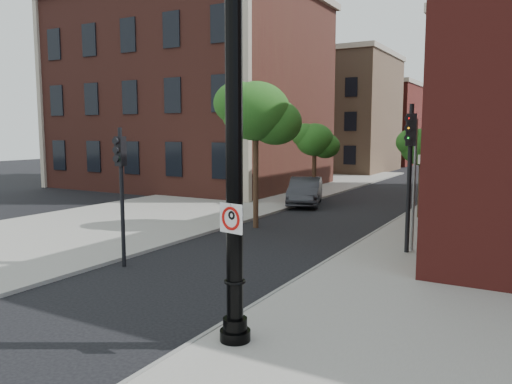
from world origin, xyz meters
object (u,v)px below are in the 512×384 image
Objects in this scene: traffic_signal_right at (410,154)px; traffic_signal_left at (121,174)px; parked_car at (305,191)px; lamppost at (234,178)px; no_parking_sign at (231,218)px.

traffic_signal_left is at bearing -160.05° from traffic_signal_right.
traffic_signal_left is (0.49, -15.15, 2.15)m from parked_car.
traffic_signal_right is at bearing 82.11° from lamppost.
traffic_signal_left is at bearing 162.06° from no_parking_sign.
traffic_signal_left is 0.85× the size of traffic_signal_right.
parked_car is at bearing 112.41° from traffic_signal_right.
parked_car is 12.53m from traffic_signal_right.
parked_car is 0.95× the size of traffic_signal_right.
parked_car is 15.31m from traffic_signal_left.
parked_car is (-6.73, 18.60, -1.81)m from no_parking_sign.
lamppost is 1.67× the size of traffic_signal_left.
parked_car is at bearing 109.98° from lamppost.
no_parking_sign is at bearing -89.05° from parked_car.
parked_car is at bearing 89.02° from traffic_signal_left.
lamppost is 0.78m from no_parking_sign.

